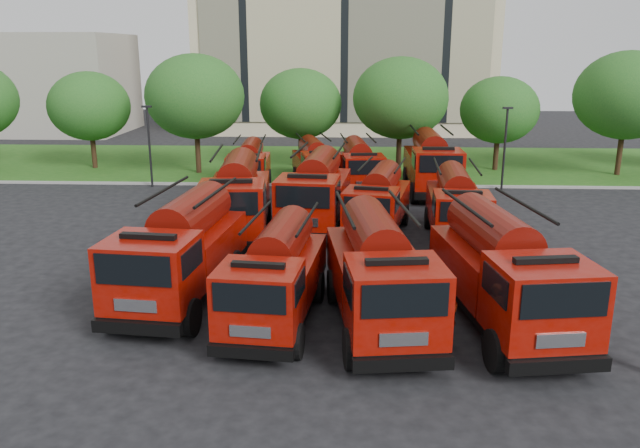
# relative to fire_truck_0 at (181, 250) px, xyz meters

# --- Properties ---
(ground) EXTENTS (140.00, 140.00, 0.00)m
(ground) POSITION_rel_fire_truck_0_xyz_m (3.29, 1.00, -1.77)
(ground) COLOR black
(ground) RESTS_ON ground
(lawn) EXTENTS (70.00, 16.00, 0.12)m
(lawn) POSITION_rel_fire_truck_0_xyz_m (3.29, 27.00, -1.71)
(lawn) COLOR #194F15
(lawn) RESTS_ON ground
(curb) EXTENTS (70.00, 0.30, 0.14)m
(curb) POSITION_rel_fire_truck_0_xyz_m (3.29, 18.90, -1.70)
(curb) COLOR gray
(curb) RESTS_ON ground
(apartment_building) EXTENTS (30.00, 14.18, 25.00)m
(apartment_building) POSITION_rel_fire_truck_0_xyz_m (5.29, 48.94, 10.73)
(apartment_building) COLOR beige
(apartment_building) RESTS_ON ground
(side_building) EXTENTS (18.00, 12.00, 10.00)m
(side_building) POSITION_rel_fire_truck_0_xyz_m (-26.71, 45.00, 3.23)
(side_building) COLOR gray
(side_building) RESTS_ON ground
(tree_1) EXTENTS (5.71, 5.71, 6.98)m
(tree_1) POSITION_rel_fire_truck_0_xyz_m (-12.71, 24.00, 2.78)
(tree_1) COLOR #382314
(tree_1) RESTS_ON ground
(tree_2) EXTENTS (6.72, 6.72, 8.22)m
(tree_2) POSITION_rel_fire_truck_0_xyz_m (-4.71, 22.50, 3.59)
(tree_2) COLOR #382314
(tree_2) RESTS_ON ground
(tree_3) EXTENTS (5.88, 5.88, 7.19)m
(tree_3) POSITION_rel_fire_truck_0_xyz_m (2.29, 25.00, 2.91)
(tree_3) COLOR #382314
(tree_3) RESTS_ON ground
(tree_4) EXTENTS (6.55, 6.55, 8.01)m
(tree_4) POSITION_rel_fire_truck_0_xyz_m (9.29, 23.50, 3.45)
(tree_4) COLOR #382314
(tree_4) RESTS_ON ground
(tree_5) EXTENTS (5.46, 5.46, 6.68)m
(tree_5) POSITION_rel_fire_truck_0_xyz_m (16.29, 24.50, 2.58)
(tree_5) COLOR #382314
(tree_5) RESTS_ON ground
(tree_6) EXTENTS (6.89, 6.89, 8.42)m
(tree_6) POSITION_rel_fire_truck_0_xyz_m (24.29, 23.00, 3.72)
(tree_6) COLOR #382314
(tree_6) RESTS_ON ground
(lamp_post_0) EXTENTS (0.60, 0.25, 5.11)m
(lamp_post_0) POSITION_rel_fire_truck_0_xyz_m (-6.71, 18.20, 1.13)
(lamp_post_0) COLOR black
(lamp_post_0) RESTS_ON ground
(lamp_post_1) EXTENTS (0.60, 0.25, 5.11)m
(lamp_post_1) POSITION_rel_fire_truck_0_xyz_m (15.29, 18.20, 1.13)
(lamp_post_1) COLOR black
(lamp_post_1) RESTS_ON ground
(fire_truck_0) EXTENTS (3.44, 7.95, 3.51)m
(fire_truck_0) POSITION_rel_fire_truck_0_xyz_m (0.00, 0.00, 0.00)
(fire_truck_0) COLOR black
(fire_truck_0) RESTS_ON ground
(fire_truck_1) EXTENTS (3.02, 6.99, 3.09)m
(fire_truck_1) POSITION_rel_fire_truck_0_xyz_m (3.46, -1.69, -0.21)
(fire_truck_1) COLOR black
(fire_truck_1) RESTS_ON ground
(fire_truck_2) EXTENTS (3.55, 7.85, 3.45)m
(fire_truck_2) POSITION_rel_fire_truck_0_xyz_m (6.70, -1.87, -0.03)
(fire_truck_2) COLOR black
(fire_truck_2) RESTS_ON ground
(fire_truck_3) EXTENTS (3.76, 8.08, 3.54)m
(fire_truck_3) POSITION_rel_fire_truck_0_xyz_m (10.58, -1.75, 0.01)
(fire_truck_3) COLOR black
(fire_truck_3) RESTS_ON ground
(fire_truck_4) EXTENTS (3.50, 8.21, 3.64)m
(fire_truck_4) POSITION_rel_fire_truck_0_xyz_m (0.60, 7.76, 0.06)
(fire_truck_4) COLOR black
(fire_truck_4) RESTS_ON ground
(fire_truck_5) EXTENTS (3.45, 8.05, 3.57)m
(fire_truck_5) POSITION_rel_fire_truck_0_xyz_m (4.18, 9.20, 0.03)
(fire_truck_5) COLOR black
(fire_truck_5) RESTS_ON ground
(fire_truck_6) EXTENTS (3.57, 7.00, 3.04)m
(fire_truck_6) POSITION_rel_fire_truck_0_xyz_m (7.17, 8.48, -0.24)
(fire_truck_6) COLOR black
(fire_truck_6) RESTS_ON ground
(fire_truck_7) EXTENTS (2.89, 7.04, 3.14)m
(fire_truck_7) POSITION_rel_fire_truck_0_xyz_m (10.67, 7.62, -0.19)
(fire_truck_7) COLOR black
(fire_truck_7) RESTS_ON ground
(fire_truck_8) EXTENTS (2.70, 6.62, 2.96)m
(fire_truck_8) POSITION_rel_fire_truck_0_xyz_m (-0.35, 17.56, -0.28)
(fire_truck_8) COLOR black
(fire_truck_8) RESTS_ON ground
(fire_truck_9) EXTENTS (3.51, 6.75, 2.93)m
(fire_truck_9) POSITION_rel_fire_truck_0_xyz_m (3.66, 18.94, -0.29)
(fire_truck_9) COLOR black
(fire_truck_9) RESTS_ON ground
(fire_truck_10) EXTENTS (3.04, 6.97, 3.08)m
(fire_truck_10) POSITION_rel_fire_truck_0_xyz_m (6.40, 17.49, -0.22)
(fire_truck_10) COLOR black
(fire_truck_10) RESTS_ON ground
(fire_truck_11) EXTENTS (2.92, 7.91, 3.60)m
(fire_truck_11) POSITION_rel_fire_truck_0_xyz_m (10.76, 17.32, 0.04)
(fire_truck_11) COLOR black
(fire_truck_11) RESTS_ON ground
(firefighter_0) EXTENTS (0.81, 0.74, 1.81)m
(firefighter_0) POSITION_rel_fire_truck_0_xyz_m (8.68, -3.10, -1.77)
(firefighter_0) COLOR #9C240C
(firefighter_0) RESTS_ON ground
(firefighter_1) EXTENTS (0.83, 0.50, 1.65)m
(firefighter_1) POSITION_rel_fire_truck_0_xyz_m (3.02, -3.19, -1.77)
(firefighter_1) COLOR black
(firefighter_1) RESTS_ON ground
(firefighter_3) EXTENTS (1.38, 0.98, 1.93)m
(firefighter_3) POSITION_rel_fire_truck_0_xyz_m (13.43, -0.58, -1.77)
(firefighter_3) COLOR black
(firefighter_3) RESTS_ON ground
(firefighter_4) EXTENTS (1.01, 1.10, 1.87)m
(firefighter_4) POSITION_rel_fire_truck_0_xyz_m (4.32, 0.99, -1.77)
(firefighter_4) COLOR black
(firefighter_4) RESTS_ON ground
(firefighter_5) EXTENTS (1.70, 0.88, 1.76)m
(firefighter_5) POSITION_rel_fire_truck_0_xyz_m (10.49, 9.72, -1.77)
(firefighter_5) COLOR #9C240C
(firefighter_5) RESTS_ON ground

